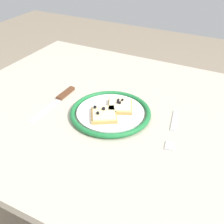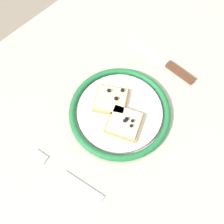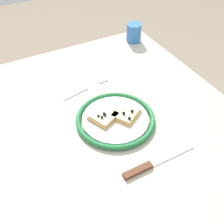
{
  "view_description": "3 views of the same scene",
  "coord_description": "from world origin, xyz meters",
  "px_view_note": "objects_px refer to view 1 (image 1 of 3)",
  "views": [
    {
      "loc": [
        -0.38,
        0.7,
        1.23
      ],
      "look_at": [
        -0.03,
        0.04,
        0.72
      ],
      "focal_mm": 45.23,
      "sensor_mm": 36.0,
      "label": 1
    },
    {
      "loc": [
        -0.24,
        -0.14,
        1.33
      ],
      "look_at": [
        -0.04,
        0.04,
        0.72
      ],
      "focal_mm": 41.93,
      "sensor_mm": 36.0,
      "label": 2
    },
    {
      "loc": [
        0.54,
        -0.28,
        1.36
      ],
      "look_at": [
        -0.05,
        0.03,
        0.72
      ],
      "focal_mm": 44.29,
      "sensor_mm": 36.0,
      "label": 3
    }
  ],
  "objects_px": {
    "dining_table": "(108,128)",
    "knife": "(61,98)",
    "pizza_slice_far": "(104,114)",
    "pizza_slice_near": "(119,106)",
    "plate": "(110,113)",
    "fork": "(172,129)"
  },
  "relations": [
    {
      "from": "pizza_slice_far",
      "to": "knife",
      "type": "relative_size",
      "value": 0.48
    },
    {
      "from": "plate",
      "to": "knife",
      "type": "relative_size",
      "value": 1.1
    },
    {
      "from": "pizza_slice_far",
      "to": "dining_table",
      "type": "bearing_deg",
      "value": -72.94
    },
    {
      "from": "pizza_slice_far",
      "to": "fork",
      "type": "relative_size",
      "value": 0.57
    },
    {
      "from": "pizza_slice_near",
      "to": "fork",
      "type": "height_order",
      "value": "pizza_slice_near"
    },
    {
      "from": "pizza_slice_far",
      "to": "knife",
      "type": "bearing_deg",
      "value": -12.17
    },
    {
      "from": "plate",
      "to": "pizza_slice_near",
      "type": "relative_size",
      "value": 2.42
    },
    {
      "from": "plate",
      "to": "pizza_slice_far",
      "type": "height_order",
      "value": "pizza_slice_far"
    },
    {
      "from": "dining_table",
      "to": "knife",
      "type": "distance_m",
      "value": 0.2
    },
    {
      "from": "plate",
      "to": "fork",
      "type": "relative_size",
      "value": 1.31
    },
    {
      "from": "knife",
      "to": "fork",
      "type": "distance_m",
      "value": 0.41
    },
    {
      "from": "dining_table",
      "to": "knife",
      "type": "bearing_deg",
      "value": 8.0
    },
    {
      "from": "dining_table",
      "to": "fork",
      "type": "height_order",
      "value": "fork"
    },
    {
      "from": "dining_table",
      "to": "fork",
      "type": "xyz_separation_m",
      "value": [
        -0.23,
        0.02,
        0.09
      ]
    },
    {
      "from": "pizza_slice_near",
      "to": "plate",
      "type": "bearing_deg",
      "value": 56.96
    },
    {
      "from": "pizza_slice_far",
      "to": "pizza_slice_near",
      "type": "bearing_deg",
      "value": -110.15
    },
    {
      "from": "dining_table",
      "to": "knife",
      "type": "xyz_separation_m",
      "value": [
        0.18,
        0.03,
        0.09
      ]
    },
    {
      "from": "plate",
      "to": "pizza_slice_far",
      "type": "relative_size",
      "value": 2.3
    },
    {
      "from": "pizza_slice_far",
      "to": "knife",
      "type": "xyz_separation_m",
      "value": [
        0.2,
        -0.04,
        -0.02
      ]
    },
    {
      "from": "pizza_slice_near",
      "to": "fork",
      "type": "xyz_separation_m",
      "value": [
        -0.19,
        0.01,
        -0.02
      ]
    },
    {
      "from": "dining_table",
      "to": "plate",
      "type": "height_order",
      "value": "plate"
    },
    {
      "from": "dining_table",
      "to": "fork",
      "type": "bearing_deg",
      "value": 176.09
    }
  ]
}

